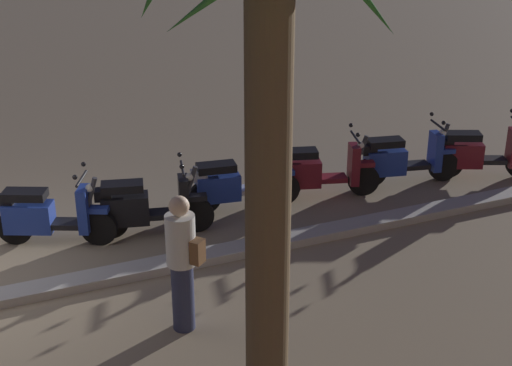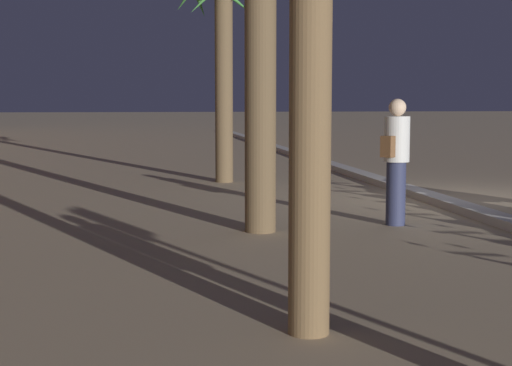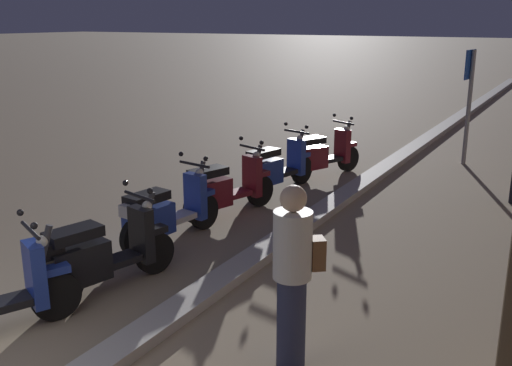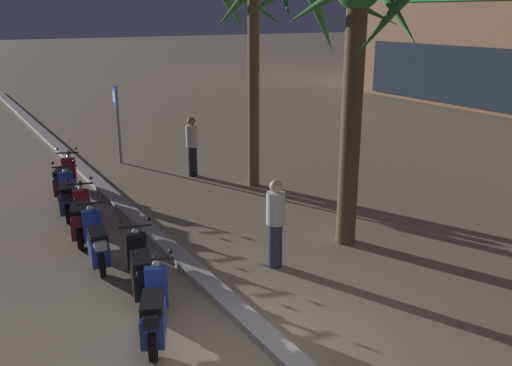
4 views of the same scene
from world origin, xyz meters
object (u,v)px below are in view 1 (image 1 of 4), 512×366
at_px(scooter_blue_far_back, 236,184).
at_px(pedestrian_window_shopping, 182,260).
at_px(scooter_maroon_tail_end, 478,153).
at_px(palm_tree_mid_walkway, 272,10).
at_px(scooter_blue_last_in_row, 47,215).
at_px(scooter_maroon_gap_after_mid, 317,171).
at_px(scooter_black_mid_front, 144,207).
at_px(scooter_blue_mid_centre, 401,159).

distance_m(scooter_blue_far_back, pedestrian_window_shopping, 3.35).
height_order(scooter_maroon_tail_end, palm_tree_mid_walkway, palm_tree_mid_walkway).
relative_size(scooter_maroon_tail_end, palm_tree_mid_walkway, 0.31).
relative_size(scooter_blue_last_in_row, pedestrian_window_shopping, 0.96).
height_order(scooter_maroon_gap_after_mid, scooter_blue_last_in_row, same).
height_order(scooter_maroon_tail_end, scooter_blue_last_in_row, same).
bearing_deg(scooter_maroon_gap_after_mid, scooter_black_mid_front, 4.51).
bearing_deg(scooter_maroon_tail_end, scooter_black_mid_front, -1.11).
bearing_deg(palm_tree_mid_walkway, pedestrian_window_shopping, -82.94).
relative_size(scooter_blue_far_back, palm_tree_mid_walkway, 0.33).
distance_m(scooter_maroon_tail_end, scooter_maroon_gap_after_mid, 2.99).
relative_size(scooter_maroon_tail_end, scooter_maroon_gap_after_mid, 0.95).
bearing_deg(scooter_blue_far_back, scooter_blue_mid_centre, 177.39).
height_order(scooter_maroon_tail_end, scooter_blue_far_back, same).
relative_size(scooter_blue_mid_centre, scooter_blue_last_in_row, 1.11).
relative_size(scooter_maroon_gap_after_mid, pedestrian_window_shopping, 1.05).
height_order(scooter_maroon_gap_after_mid, scooter_black_mid_front, same).
xyz_separation_m(scooter_maroon_tail_end, scooter_blue_mid_centre, (1.40, -0.27, 0.00)).
xyz_separation_m(scooter_blue_mid_centre, palm_tree_mid_walkway, (4.50, 4.56, 3.51)).
bearing_deg(scooter_maroon_tail_end, scooter_blue_far_back, -5.37).
bearing_deg(scooter_blue_last_in_row, scooter_maroon_tail_end, 176.96).
bearing_deg(pedestrian_window_shopping, scooter_blue_far_back, -122.19).
height_order(scooter_black_mid_front, scooter_blue_last_in_row, same).
distance_m(scooter_maroon_tail_end, pedestrian_window_shopping, 6.60).
xyz_separation_m(scooter_blue_last_in_row, pedestrian_window_shopping, (-1.13, 2.79, 0.45)).
bearing_deg(scooter_maroon_gap_after_mid, scooter_blue_last_in_row, -0.51).
xyz_separation_m(scooter_maroon_tail_end, palm_tree_mid_walkway, (5.90, 4.28, 3.51)).
bearing_deg(pedestrian_window_shopping, scooter_blue_mid_centre, -150.51).
bearing_deg(scooter_blue_last_in_row, pedestrian_window_shopping, 112.03).
height_order(scooter_blue_far_back, pedestrian_window_shopping, pedestrian_window_shopping).
height_order(scooter_maroon_tail_end, pedestrian_window_shopping, pedestrian_window_shopping).
bearing_deg(scooter_black_mid_front, palm_tree_mid_walkway, 90.27).
bearing_deg(scooter_blue_last_in_row, scooter_maroon_gap_after_mid, 179.49).
xyz_separation_m(scooter_maroon_gap_after_mid, pedestrian_window_shopping, (3.16, 2.75, 0.44)).
xyz_separation_m(scooter_blue_mid_centre, scooter_blue_far_back, (2.96, -0.14, -0.01)).
distance_m(scooter_maroon_tail_end, scooter_blue_last_in_row, 7.27).
relative_size(palm_tree_mid_walkway, pedestrian_window_shopping, 3.22).
height_order(scooter_blue_mid_centre, scooter_blue_last_in_row, same).
distance_m(scooter_blue_far_back, scooter_black_mid_front, 1.59).
distance_m(scooter_maroon_gap_after_mid, scooter_blue_far_back, 1.39).
xyz_separation_m(scooter_black_mid_front, scooter_blue_last_in_row, (1.34, -0.27, -0.01)).
relative_size(scooter_blue_mid_centre, scooter_maroon_gap_after_mid, 1.02).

